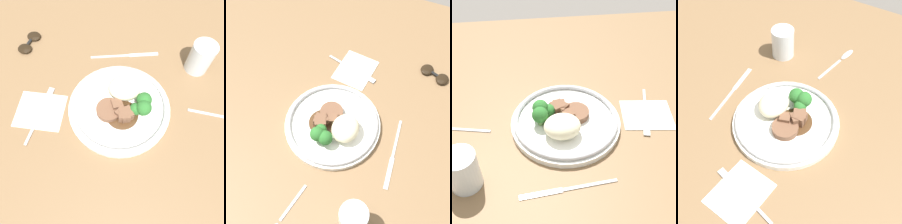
{
  "view_description": "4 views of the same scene",
  "coord_description": "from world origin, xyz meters",
  "views": [
    {
      "loc": [
        -0.01,
        -0.3,
        0.58
      ],
      "look_at": [
        -0.02,
        -0.06,
        0.08
      ],
      "focal_mm": 35.0,
      "sensor_mm": 36.0,
      "label": 1
    },
    {
      "loc": [
        0.38,
        0.14,
        0.84
      ],
      "look_at": [
        -0.02,
        -0.02,
        0.09
      ],
      "focal_mm": 50.0,
      "sensor_mm": 36.0,
      "label": 2
    },
    {
      "loc": [
        0.07,
        0.51,
        0.61
      ],
      "look_at": [
        0.0,
        -0.04,
        0.08
      ],
      "focal_mm": 50.0,
      "sensor_mm": 36.0,
      "label": 3
    },
    {
      "loc": [
        -0.41,
        -0.28,
        0.69
      ],
      "look_at": [
        0.01,
        -0.04,
        0.09
      ],
      "focal_mm": 50.0,
      "sensor_mm": 36.0,
      "label": 4
    }
  ],
  "objects": [
    {
      "name": "plate",
      "position": [
        0.01,
        -0.03,
        0.06
      ],
      "size": [
        0.27,
        0.27,
        0.07
      ],
      "color": "white",
      "rests_on": "dining_table"
    },
    {
      "name": "dining_table",
      "position": [
        0.0,
        0.0,
        0.02
      ],
      "size": [
        1.25,
        1.22,
        0.04
      ],
      "color": "brown",
      "rests_on": "ground"
    },
    {
      "name": "fork",
      "position": [
        -0.21,
        -0.04,
        0.05
      ],
      "size": [
        0.06,
        0.17,
        0.0
      ],
      "rotation": [
        0.0,
        0.0,
        1.31
      ],
      "color": "#B7B7BC",
      "rests_on": "napkin"
    },
    {
      "name": "napkin",
      "position": [
        -0.22,
        -0.04,
        0.04
      ],
      "size": [
        0.14,
        0.12,
        0.0
      ],
      "color": "silver",
      "rests_on": "dining_table"
    },
    {
      "name": "knife",
      "position": [
        0.02,
        0.16,
        0.04
      ],
      "size": [
        0.21,
        0.03,
        0.0
      ],
      "rotation": [
        0.0,
        0.0,
        0.09
      ],
      "color": "#B7B7BC",
      "rests_on": "dining_table"
    },
    {
      "name": "ground_plane",
      "position": [
        0.0,
        0.0,
        0.0
      ],
      "size": [
        8.0,
        8.0,
        0.0
      ],
      "primitive_type": "plane",
      "color": "#5B5651"
    },
    {
      "name": "juice_glass",
      "position": [
        0.23,
        0.12,
        0.08
      ],
      "size": [
        0.07,
        0.07,
        0.09
      ],
      "color": "orange",
      "rests_on": "dining_table"
    },
    {
      "name": "spoon",
      "position": [
        0.31,
        -0.05,
        0.04
      ],
      "size": [
        0.17,
        0.05,
        0.01
      ],
      "rotation": [
        0.0,
        0.0,
        -0.2
      ],
      "color": "#B7B7BC",
      "rests_on": "dining_table"
    }
  ]
}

